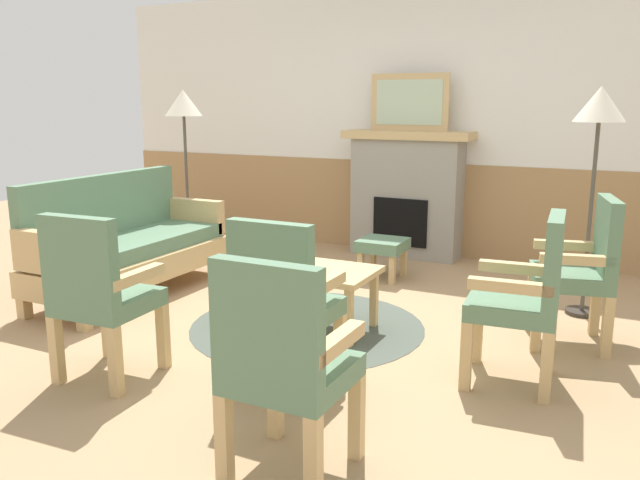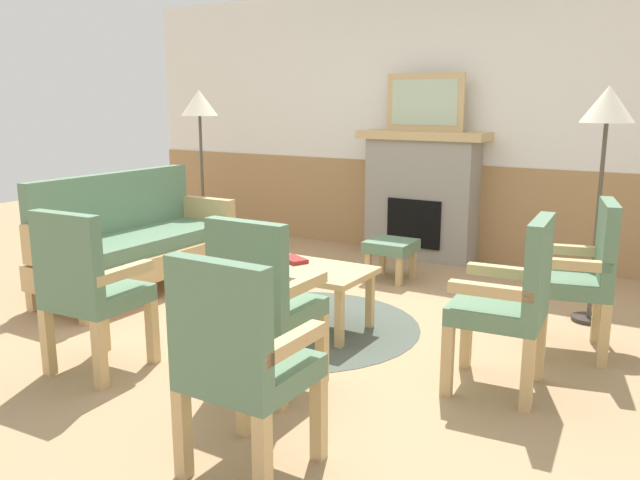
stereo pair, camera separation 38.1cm
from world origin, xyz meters
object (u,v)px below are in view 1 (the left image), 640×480
at_px(book_on_table, 296,260).
at_px(armchair_near_fireplace, 583,265).
at_px(armchair_corner_left, 283,299).
at_px(floor_lamp_by_chairs, 599,119).
at_px(fireplace, 407,193).
at_px(coffee_table, 307,274).
at_px(armchair_front_center, 283,359).
at_px(couch, 128,247).
at_px(floor_lamp_by_couch, 184,114).
at_px(framed_picture, 409,102).
at_px(armchair_by_window_left, 527,292).
at_px(armchair_front_left, 98,290).
at_px(footstool, 383,247).

xyz_separation_m(book_on_table, armchair_near_fireplace, (1.88, 0.42, 0.08)).
height_order(armchair_corner_left, floor_lamp_by_chairs, floor_lamp_by_chairs).
distance_m(fireplace, armchair_corner_left, 3.40).
xyz_separation_m(coffee_table, armchair_front_center, (0.78, -1.71, 0.15)).
height_order(book_on_table, armchair_near_fireplace, armchair_near_fireplace).
bearing_deg(armchair_near_fireplace, floor_lamp_by_chairs, 91.89).
relative_size(couch, floor_lamp_by_chairs, 1.07).
xyz_separation_m(armchair_front_center, floor_lamp_by_couch, (-2.79, 2.98, 0.91)).
distance_m(couch, floor_lamp_by_chairs, 3.76).
height_order(framed_picture, armchair_front_center, framed_picture).
height_order(couch, coffee_table, couch).
bearing_deg(floor_lamp_by_couch, framed_picture, 30.06).
distance_m(armchair_by_window_left, floor_lamp_by_couch, 3.97).
distance_m(framed_picture, armchair_by_window_left, 3.28).
xyz_separation_m(fireplace, armchair_corner_left, (0.46, -3.37, -0.11)).
bearing_deg(armchair_by_window_left, armchair_front_left, -154.69).
bearing_deg(floor_lamp_by_chairs, armchair_front_center, -108.19).
height_order(fireplace, armchair_near_fireplace, fireplace).
bearing_deg(floor_lamp_by_couch, couch, -76.06).
height_order(footstool, armchair_corner_left, armchair_corner_left).
bearing_deg(fireplace, framed_picture, 90.00).
relative_size(armchair_near_fireplace, armchair_front_center, 1.00).
xyz_separation_m(coffee_table, armchair_by_window_left, (1.53, -0.29, 0.15)).
distance_m(coffee_table, footstool, 1.44).
height_order(framed_picture, floor_lamp_by_couch, framed_picture).
bearing_deg(floor_lamp_by_chairs, coffee_table, -145.88).
relative_size(book_on_table, footstool, 0.55).
distance_m(footstool, armchair_corner_left, 2.47).
bearing_deg(floor_lamp_by_chairs, armchair_by_window_left, -98.00).
bearing_deg(armchair_near_fireplace, footstool, 151.52).
height_order(armchair_front_left, floor_lamp_by_chairs, floor_lamp_by_chairs).
relative_size(couch, armchair_front_center, 1.84).
distance_m(framed_picture, floor_lamp_by_couch, 2.22).
bearing_deg(armchair_near_fireplace, armchair_corner_left, -132.83).
distance_m(footstool, armchair_front_left, 2.84).
xyz_separation_m(armchair_front_left, floor_lamp_by_chairs, (2.37, 2.49, 0.91)).
bearing_deg(fireplace, armchair_near_fireplace, -45.60).
bearing_deg(armchair_near_fireplace, fireplace, 134.40).
distance_m(armchair_near_fireplace, armchair_front_left, 3.00).
bearing_deg(armchair_front_left, armchair_near_fireplace, 37.17).
distance_m(framed_picture, armchair_corner_left, 3.55).
bearing_deg(armchair_corner_left, floor_lamp_by_couch, 136.44).
xyz_separation_m(couch, book_on_table, (1.58, 0.01, 0.06)).
xyz_separation_m(armchair_front_center, floor_lamp_by_chairs, (0.95, 2.89, 0.91)).
bearing_deg(footstool, armchair_by_window_left, -48.94).
relative_size(footstool, armchair_near_fireplace, 0.41).
bearing_deg(couch, coffee_table, -2.50).
relative_size(framed_picture, book_on_table, 3.65).
height_order(book_on_table, armchair_front_center, armchair_front_center).
distance_m(armchair_front_center, floor_lamp_by_couch, 4.18).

